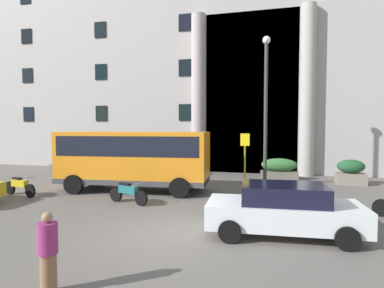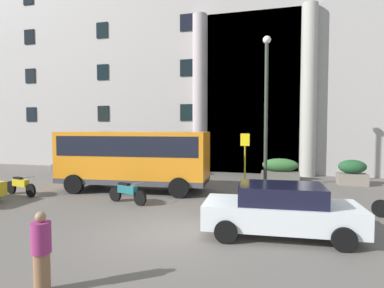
{
  "view_description": "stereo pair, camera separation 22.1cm",
  "coord_description": "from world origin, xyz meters",
  "px_view_note": "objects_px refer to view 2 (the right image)",
  "views": [
    {
      "loc": [
        2.92,
        -8.68,
        3.09
      ],
      "look_at": [
        -1.14,
        6.67,
        2.26
      ],
      "focal_mm": 29.93,
      "sensor_mm": 36.0,
      "label": 1
    },
    {
      "loc": [
        3.13,
        -8.62,
        3.09
      ],
      "look_at": [
        -1.14,
        6.67,
        2.26
      ],
      "focal_mm": 29.93,
      "sensor_mm": 36.0,
      "label": 2
    }
  ],
  "objects_px": {
    "hedge_planter_east": "(68,162)",
    "hedge_planter_far_east": "(352,173)",
    "hedge_planter_entrance_right": "(280,170)",
    "lamppost_plaza_centre": "(266,100)",
    "hedge_planter_far_west": "(173,165)",
    "pedestrian_man_red_shirt": "(41,252)",
    "parked_sedan_far": "(280,210)",
    "scooter_by_planter": "(20,185)",
    "orange_minibus": "(134,156)",
    "motorcycle_far_end": "(127,192)",
    "bus_stop_sign": "(245,155)"
  },
  "relations": [
    {
      "from": "hedge_planter_east",
      "to": "hedge_planter_far_east",
      "type": "height_order",
      "value": "hedge_planter_east"
    },
    {
      "from": "hedge_planter_entrance_right",
      "to": "lamppost_plaza_centre",
      "type": "xyz_separation_m",
      "value": [
        -0.73,
        -2.45,
        3.87
      ]
    },
    {
      "from": "hedge_planter_far_west",
      "to": "pedestrian_man_red_shirt",
      "type": "xyz_separation_m",
      "value": [
        2.37,
        -14.4,
        0.07
      ]
    },
    {
      "from": "parked_sedan_far",
      "to": "scooter_by_planter",
      "type": "height_order",
      "value": "parked_sedan_far"
    },
    {
      "from": "hedge_planter_east",
      "to": "hedge_planter_far_east",
      "type": "xyz_separation_m",
      "value": [
        17.79,
        0.01,
        -0.02
      ]
    },
    {
      "from": "orange_minibus",
      "to": "pedestrian_man_red_shirt",
      "type": "height_order",
      "value": "orange_minibus"
    },
    {
      "from": "motorcycle_far_end",
      "to": "scooter_by_planter",
      "type": "distance_m",
      "value": 5.36
    },
    {
      "from": "parked_sedan_far",
      "to": "pedestrian_man_red_shirt",
      "type": "bearing_deg",
      "value": -138.13
    },
    {
      "from": "bus_stop_sign",
      "to": "parked_sedan_far",
      "type": "relative_size",
      "value": 0.63
    },
    {
      "from": "hedge_planter_far_west",
      "to": "orange_minibus",
      "type": "bearing_deg",
      "value": -92.42
    },
    {
      "from": "hedge_planter_entrance_right",
      "to": "hedge_planter_far_east",
      "type": "xyz_separation_m",
      "value": [
        3.73,
        -0.53,
        0.04
      ]
    },
    {
      "from": "hedge_planter_entrance_right",
      "to": "hedge_planter_far_west",
      "type": "bearing_deg",
      "value": 179.87
    },
    {
      "from": "parked_sedan_far",
      "to": "motorcycle_far_end",
      "type": "xyz_separation_m",
      "value": [
        -6.04,
        2.36,
        -0.3
      ]
    },
    {
      "from": "hedge_planter_east",
      "to": "lamppost_plaza_centre",
      "type": "relative_size",
      "value": 0.27
    },
    {
      "from": "pedestrian_man_red_shirt",
      "to": "scooter_by_planter",
      "type": "bearing_deg",
      "value": -126.23
    },
    {
      "from": "orange_minibus",
      "to": "lamppost_plaza_centre",
      "type": "relative_size",
      "value": 0.95
    },
    {
      "from": "orange_minibus",
      "to": "scooter_by_planter",
      "type": "relative_size",
      "value": 3.63
    },
    {
      "from": "scooter_by_planter",
      "to": "hedge_planter_entrance_right",
      "type": "bearing_deg",
      "value": 47.47
    },
    {
      "from": "scooter_by_planter",
      "to": "lamppost_plaza_centre",
      "type": "xyz_separation_m",
      "value": [
        10.63,
        5.06,
        4.02
      ]
    },
    {
      "from": "bus_stop_sign",
      "to": "motorcycle_far_end",
      "type": "xyz_separation_m",
      "value": [
        -4.34,
        -3.96,
        -1.26
      ]
    },
    {
      "from": "hedge_planter_east",
      "to": "hedge_planter_far_west",
      "type": "relative_size",
      "value": 1.04
    },
    {
      "from": "hedge_planter_east",
      "to": "hedge_planter_far_west",
      "type": "xyz_separation_m",
      "value": [
        7.44,
        0.55,
        0.02
      ]
    },
    {
      "from": "lamppost_plaza_centre",
      "to": "hedge_planter_east",
      "type": "bearing_deg",
      "value": 171.8
    },
    {
      "from": "hedge_planter_entrance_right",
      "to": "parked_sedan_far",
      "type": "relative_size",
      "value": 0.48
    },
    {
      "from": "pedestrian_man_red_shirt",
      "to": "motorcycle_far_end",
      "type": "bearing_deg",
      "value": -157.8
    },
    {
      "from": "motorcycle_far_end",
      "to": "lamppost_plaza_centre",
      "type": "bearing_deg",
      "value": 61.46
    },
    {
      "from": "hedge_planter_far_west",
      "to": "motorcycle_far_end",
      "type": "bearing_deg",
      "value": -85.32
    },
    {
      "from": "scooter_by_planter",
      "to": "hedge_planter_east",
      "type": "bearing_deg",
      "value": 125.14
    },
    {
      "from": "orange_minibus",
      "to": "motorcycle_far_end",
      "type": "height_order",
      "value": "orange_minibus"
    },
    {
      "from": "motorcycle_far_end",
      "to": "pedestrian_man_red_shirt",
      "type": "distance_m",
      "value": 7.02
    },
    {
      "from": "orange_minibus",
      "to": "motorcycle_far_end",
      "type": "xyz_separation_m",
      "value": [
        0.84,
        -2.45,
        -1.25
      ]
    },
    {
      "from": "hedge_planter_east",
      "to": "hedge_planter_far_east",
      "type": "relative_size",
      "value": 1.39
    },
    {
      "from": "bus_stop_sign",
      "to": "lamppost_plaza_centre",
      "type": "height_order",
      "value": "lamppost_plaza_centre"
    },
    {
      "from": "orange_minibus",
      "to": "hedge_planter_far_east",
      "type": "height_order",
      "value": "orange_minibus"
    },
    {
      "from": "hedge_planter_far_east",
      "to": "pedestrian_man_red_shirt",
      "type": "height_order",
      "value": "pedestrian_man_red_shirt"
    },
    {
      "from": "hedge_planter_far_east",
      "to": "pedestrian_man_red_shirt",
      "type": "xyz_separation_m",
      "value": [
        -7.98,
        -13.86,
        0.11
      ]
    },
    {
      "from": "hedge_planter_east",
      "to": "motorcycle_far_end",
      "type": "distance_m",
      "value": 10.72
    },
    {
      "from": "hedge_planter_east",
      "to": "parked_sedan_far",
      "type": "bearing_deg",
      "value": -33.72
    },
    {
      "from": "pedestrian_man_red_shirt",
      "to": "hedge_planter_far_east",
      "type": "bearing_deg",
      "value": 157.87
    },
    {
      "from": "hedge_planter_entrance_right",
      "to": "hedge_planter_far_east",
      "type": "relative_size",
      "value": 1.45
    },
    {
      "from": "bus_stop_sign",
      "to": "hedge_planter_far_east",
      "type": "distance_m",
      "value": 6.31
    },
    {
      "from": "hedge_planter_entrance_right",
      "to": "motorcycle_far_end",
      "type": "height_order",
      "value": "hedge_planter_entrance_right"
    },
    {
      "from": "hedge_planter_far_east",
      "to": "parked_sedan_far",
      "type": "bearing_deg",
      "value": -111.4
    },
    {
      "from": "bus_stop_sign",
      "to": "orange_minibus",
      "type": "bearing_deg",
      "value": -163.68
    },
    {
      "from": "bus_stop_sign",
      "to": "lamppost_plaza_centre",
      "type": "xyz_separation_m",
      "value": [
        0.92,
        1.17,
        2.76
      ]
    },
    {
      "from": "bus_stop_sign",
      "to": "parked_sedan_far",
      "type": "distance_m",
      "value": 6.61
    },
    {
      "from": "hedge_planter_far_west",
      "to": "scooter_by_planter",
      "type": "bearing_deg",
      "value": -122.2
    },
    {
      "from": "bus_stop_sign",
      "to": "pedestrian_man_red_shirt",
      "type": "bearing_deg",
      "value": -103.56
    },
    {
      "from": "motorcycle_far_end",
      "to": "scooter_by_planter",
      "type": "bearing_deg",
      "value": -163.63
    },
    {
      "from": "lamppost_plaza_centre",
      "to": "hedge_planter_far_west",
      "type": "bearing_deg",
      "value": 157.25
    }
  ]
}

